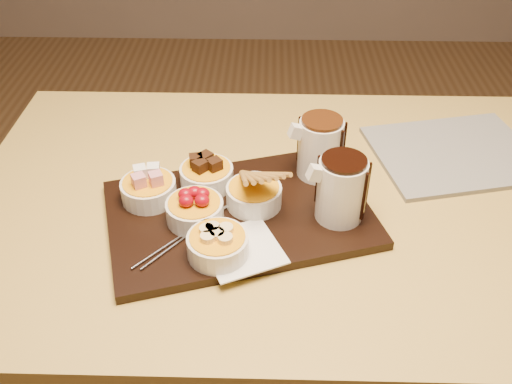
{
  "coord_description": "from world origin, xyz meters",
  "views": [
    {
      "loc": [
        -0.03,
        -0.85,
        1.42
      ],
      "look_at": [
        -0.05,
        -0.07,
        0.81
      ],
      "focal_mm": 40.0,
      "sensor_mm": 36.0,
      "label": 1
    }
  ],
  "objects_px": {
    "pitcher_dark_chocolate": "(341,190)",
    "newspaper": "(454,153)",
    "bowl_strawberries": "(195,211)",
    "pitcher_milk_chocolate": "(320,148)",
    "dining_table": "(280,234)",
    "serving_board": "(239,214)"
  },
  "relations": [
    {
      "from": "newspaper",
      "to": "bowl_strawberries",
      "type": "bearing_deg",
      "value": -167.61
    },
    {
      "from": "dining_table",
      "to": "newspaper",
      "type": "bearing_deg",
      "value": 21.59
    },
    {
      "from": "dining_table",
      "to": "newspaper",
      "type": "relative_size",
      "value": 3.71
    },
    {
      "from": "bowl_strawberries",
      "to": "newspaper",
      "type": "distance_m",
      "value": 0.57
    },
    {
      "from": "serving_board",
      "to": "pitcher_milk_chocolate",
      "type": "xyz_separation_m",
      "value": [
        0.15,
        0.12,
        0.07
      ]
    },
    {
      "from": "bowl_strawberries",
      "to": "pitcher_dark_chocolate",
      "type": "bearing_deg",
      "value": 4.05
    },
    {
      "from": "pitcher_dark_chocolate",
      "to": "pitcher_milk_chocolate",
      "type": "distance_m",
      "value": 0.13
    },
    {
      "from": "serving_board",
      "to": "newspaper",
      "type": "xyz_separation_m",
      "value": [
        0.44,
        0.21,
        -0.0
      ]
    },
    {
      "from": "newspaper",
      "to": "dining_table",
      "type": "bearing_deg",
      "value": -170.99
    },
    {
      "from": "pitcher_milk_chocolate",
      "to": "newspaper",
      "type": "height_order",
      "value": "pitcher_milk_chocolate"
    },
    {
      "from": "dining_table",
      "to": "pitcher_dark_chocolate",
      "type": "xyz_separation_m",
      "value": [
        0.1,
        -0.08,
        0.17
      ]
    },
    {
      "from": "bowl_strawberries",
      "to": "pitcher_milk_chocolate",
      "type": "xyz_separation_m",
      "value": [
        0.22,
        0.15,
        0.04
      ]
    },
    {
      "from": "pitcher_milk_chocolate",
      "to": "newspaper",
      "type": "relative_size",
      "value": 0.35
    },
    {
      "from": "newspaper",
      "to": "serving_board",
      "type": "bearing_deg",
      "value": -166.83
    },
    {
      "from": "pitcher_dark_chocolate",
      "to": "serving_board",
      "type": "bearing_deg",
      "value": 160.02
    },
    {
      "from": "pitcher_milk_chocolate",
      "to": "bowl_strawberries",
      "type": "bearing_deg",
      "value": -163.61
    },
    {
      "from": "serving_board",
      "to": "pitcher_dark_chocolate",
      "type": "relative_size",
      "value": 4.02
    },
    {
      "from": "serving_board",
      "to": "newspaper",
      "type": "distance_m",
      "value": 0.49
    },
    {
      "from": "pitcher_milk_chocolate",
      "to": "newspaper",
      "type": "distance_m",
      "value": 0.31
    },
    {
      "from": "dining_table",
      "to": "serving_board",
      "type": "bearing_deg",
      "value": -138.43
    },
    {
      "from": "bowl_strawberries",
      "to": "pitcher_dark_chocolate",
      "type": "height_order",
      "value": "pitcher_dark_chocolate"
    },
    {
      "from": "pitcher_dark_chocolate",
      "to": "newspaper",
      "type": "bearing_deg",
      "value": 23.45
    }
  ]
}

